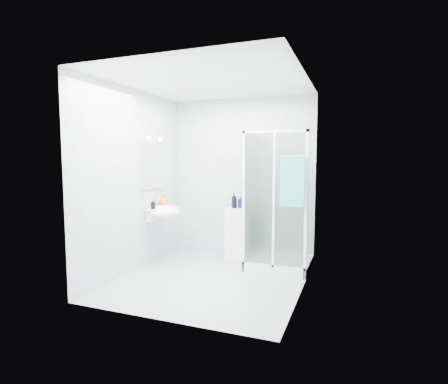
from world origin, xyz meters
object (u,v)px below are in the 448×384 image
at_px(shower_enclosure, 273,238).
at_px(soap_dispenser_orange, 164,200).
at_px(hand_towel, 292,180).
at_px(shampoo_bottle_b, 241,201).
at_px(shampoo_bottle_a, 234,200).
at_px(soap_dispenser_black, 153,204).
at_px(wall_basin, 164,212).
at_px(storage_cabinet, 238,234).

height_order(shower_enclosure, soap_dispenser_orange, shower_enclosure).
distance_m(hand_towel, soap_dispenser_orange, 2.13).
relative_size(hand_towel, shampoo_bottle_b, 3.22).
relative_size(shower_enclosure, shampoo_bottle_b, 9.50).
height_order(shampoo_bottle_a, soap_dispenser_black, shampoo_bottle_a).
bearing_deg(soap_dispenser_black, hand_towel, 2.55).
distance_m(soap_dispenser_orange, soap_dispenser_black, 0.34).
xyz_separation_m(shower_enclosure, wall_basin, (-1.66, -0.32, 0.35)).
bearing_deg(shampoo_bottle_a, hand_towel, -32.07).
bearing_deg(soap_dispenser_orange, shampoo_bottle_a, 20.65).
relative_size(hand_towel, shampoo_bottle_a, 2.74).
distance_m(wall_basin, soap_dispenser_black, 0.24).
xyz_separation_m(hand_towel, shampoo_bottle_a, (-1.03, 0.64, -0.39)).
bearing_deg(storage_cabinet, soap_dispenser_black, -140.86).
distance_m(wall_basin, shampoo_bottle_a, 1.12).
bearing_deg(soap_dispenser_black, shower_enclosure, 15.89).
bearing_deg(hand_towel, shower_enclosure, 129.59).
height_order(wall_basin, hand_towel, hand_towel).
bearing_deg(soap_dispenser_orange, storage_cabinet, 20.70).
bearing_deg(shower_enclosure, wall_basin, -169.19).
height_order(wall_basin, shampoo_bottle_b, shampoo_bottle_b).
height_order(wall_basin, shampoo_bottle_a, shampoo_bottle_a).
xyz_separation_m(shampoo_bottle_a, soap_dispenser_orange, (-1.06, -0.40, 0.00)).
relative_size(shampoo_bottle_b, soap_dispenser_orange, 1.13).
relative_size(wall_basin, soap_dispenser_orange, 3.00).
relative_size(storage_cabinet, hand_towel, 1.22).
relative_size(shower_enclosure, soap_dispenser_orange, 10.73).
relative_size(storage_cabinet, soap_dispenser_orange, 4.46).
bearing_deg(shampoo_bottle_a, wall_basin, -149.73).
distance_m(hand_towel, shampoo_bottle_b, 1.24).
bearing_deg(soap_dispenser_orange, shower_enclosure, 5.05).
relative_size(wall_basin, shampoo_bottle_a, 2.26).
height_order(hand_towel, shampoo_bottle_a, hand_towel).
xyz_separation_m(shower_enclosure, shampoo_bottle_a, (-0.70, 0.24, 0.51)).
distance_m(storage_cabinet, shampoo_bottle_b, 0.52).
bearing_deg(shampoo_bottle_a, storage_cabinet, 21.40).
height_order(shampoo_bottle_b, soap_dispenser_black, shampoo_bottle_b).
bearing_deg(soap_dispenser_black, soap_dispenser_orange, 93.56).
relative_size(soap_dispenser_orange, soap_dispenser_black, 1.31).
distance_m(wall_basin, soap_dispenser_orange, 0.25).
bearing_deg(soap_dispenser_black, shampoo_bottle_a, 35.42).
bearing_deg(shower_enclosure, shampoo_bottle_a, 160.75).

